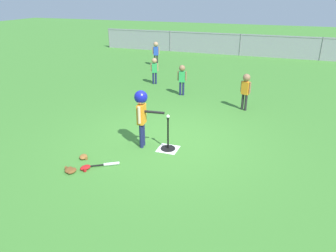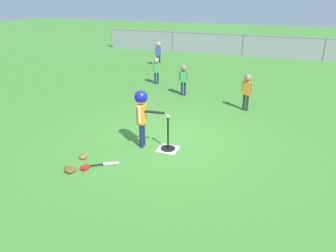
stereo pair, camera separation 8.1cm
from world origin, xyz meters
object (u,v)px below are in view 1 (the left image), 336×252
object	(u,v)px
glove_outfield_drop	(69,170)
batting_tee	(168,144)
spare_bat_silver	(108,164)
fielder_deep_center	(154,67)
fielder_near_left	(156,50)
glove_near_bats	(85,168)
glove_tossed_aside	(83,157)
fielder_near_right	(246,87)
fielder_deep_left	(182,76)
baseball_on_tee	(168,116)
batter_child	(142,107)
glove_by_plate	(72,171)

from	to	relation	value
glove_outfield_drop	batting_tee	bearing A→B (deg)	46.24
spare_bat_silver	glove_outfield_drop	world-z (taller)	glove_outfield_drop
fielder_deep_center	fielder_near_left	distance (m)	3.18
glove_near_bats	glove_tossed_aside	xyz separation A→B (m)	(-0.29, 0.36, 0.00)
fielder_deep_center	spare_bat_silver	xyz separation A→B (m)	(1.42, -5.96, -0.59)
fielder_near_right	glove_near_bats	xyz separation A→B (m)	(-2.45, -4.48, -0.66)
fielder_deep_left	fielder_near_right	world-z (taller)	fielder_near_right
batting_tee	glove_tossed_aside	xyz separation A→B (m)	(-1.51, -1.00, -0.09)
batting_tee	baseball_on_tee	distance (m)	0.65
fielder_deep_left	spare_bat_silver	distance (m)	5.00
fielder_near_right	glove_outfield_drop	xyz separation A→B (m)	(-2.71, -4.66, -0.66)
baseball_on_tee	fielder_deep_left	bearing A→B (deg)	103.26
baseball_on_tee	glove_near_bats	size ratio (longest dim) A/B	0.28
fielder_deep_center	baseball_on_tee	bearing A→B (deg)	-64.77
fielder_near_left	batter_child	bearing A→B (deg)	-70.17
batter_child	baseball_on_tee	bearing A→B (deg)	6.07
batting_tee	fielder_near_right	world-z (taller)	fielder_near_right
fielder_deep_center	glove_tossed_aside	bearing A→B (deg)	-82.36
glove_outfield_drop	spare_bat_silver	bearing A→B (deg)	37.18
glove_outfield_drop	fielder_deep_center	bearing A→B (deg)	97.31
spare_bat_silver	glove_by_plate	size ratio (longest dim) A/B	2.41
fielder_near_right	glove_near_bats	bearing A→B (deg)	-118.73
fielder_deep_center	glove_by_plate	size ratio (longest dim) A/B	4.18
baseball_on_tee	glove_near_bats	distance (m)	1.97
batter_child	spare_bat_silver	distance (m)	1.39
batting_tee	fielder_near_left	size ratio (longest dim) A/B	0.67
batting_tee	fielder_near_left	world-z (taller)	fielder_near_left
batting_tee	spare_bat_silver	size ratio (longest dim) A/B	1.31
glove_near_bats	glove_tossed_aside	world-z (taller)	same
fielder_deep_center	glove_tossed_aside	world-z (taller)	fielder_deep_center
baseball_on_tee	glove_tossed_aside	xyz separation A→B (m)	(-1.51, -1.00, -0.73)
fielder_near_left	glove_near_bats	distance (m)	9.49
fielder_near_left	glove_tossed_aside	bearing A→B (deg)	-77.73
fielder_near_right	glove_near_bats	distance (m)	5.15
baseball_on_tee	fielder_near_right	distance (m)	3.35
glove_outfield_drop	glove_tossed_aside	bearing A→B (deg)	93.73
spare_bat_silver	glove_by_plate	bearing A→B (deg)	-139.00
baseball_on_tee	fielder_near_left	xyz separation A→B (m)	(-3.43, 7.85, -0.06)
fielder_deep_center	glove_outfield_drop	xyz separation A→B (m)	(0.82, -6.41, -0.59)
baseball_on_tee	spare_bat_silver	world-z (taller)	baseball_on_tee
fielder_near_right	glove_near_bats	size ratio (longest dim) A/B	4.10
spare_bat_silver	fielder_near_right	bearing A→B (deg)	63.38
spare_bat_silver	baseball_on_tee	bearing A→B (deg)	51.11
glove_outfield_drop	glove_by_plate	bearing A→B (deg)	-5.87
spare_bat_silver	glove_near_bats	size ratio (longest dim) A/B	2.14
glove_near_bats	batting_tee	bearing A→B (deg)	48.03
fielder_deep_center	fielder_near_right	distance (m)	3.94
batting_tee	fielder_deep_left	size ratio (longest dim) A/B	0.72
batter_child	glove_outfield_drop	size ratio (longest dim) A/B	4.86
batter_child	glove_outfield_drop	bearing A→B (deg)	-121.21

